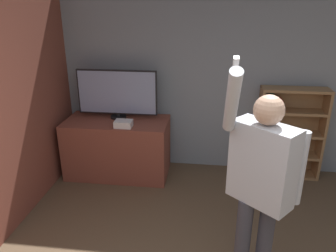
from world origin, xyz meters
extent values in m
cube|color=gray|center=(0.00, 3.21, 1.35)|extent=(6.03, 0.06, 2.70)
cube|color=brown|center=(-2.05, 1.59, 1.35)|extent=(0.06, 4.78, 2.70)
cube|color=brown|center=(-1.21, 2.78, 0.40)|extent=(1.42, 0.70, 0.81)
cylinder|color=black|center=(-1.21, 2.90, 0.82)|extent=(0.22, 0.22, 0.03)
cylinder|color=black|center=(-1.21, 2.90, 0.86)|extent=(0.06, 0.06, 0.05)
cube|color=black|center=(-1.21, 2.90, 1.18)|extent=(1.11, 0.04, 0.62)
cube|color=#8C9EC6|center=(-1.21, 2.88, 1.18)|extent=(1.07, 0.01, 0.58)
cube|color=white|center=(-1.05, 2.55, 0.85)|extent=(0.23, 0.17, 0.09)
cube|color=#997047|center=(0.75, 3.02, 0.64)|extent=(0.04, 0.28, 1.28)
cube|color=#997047|center=(1.59, 3.02, 0.64)|extent=(0.04, 0.28, 1.28)
cube|color=#997047|center=(1.17, 3.15, 0.64)|extent=(0.88, 0.01, 1.28)
cube|color=#997047|center=(1.17, 3.02, 0.02)|extent=(0.81, 0.28, 0.04)
cube|color=#997047|center=(1.17, 3.02, 0.32)|extent=(0.81, 0.28, 0.04)
cube|color=#997047|center=(1.17, 3.02, 0.64)|extent=(0.81, 0.28, 0.04)
cube|color=#997047|center=(1.17, 3.02, 0.96)|extent=(0.81, 0.28, 0.04)
cube|color=#997047|center=(1.17, 3.02, 1.26)|extent=(0.81, 0.28, 0.04)
cube|color=#99663D|center=(0.79, 3.01, 0.10)|extent=(0.03, 0.26, 0.17)
cube|color=beige|center=(0.84, 2.99, 0.10)|extent=(0.04, 0.21, 0.16)
cube|color=orange|center=(0.88, 2.99, 0.12)|extent=(0.04, 0.21, 0.21)
cube|color=#7A3889|center=(0.93, 2.99, 0.14)|extent=(0.04, 0.23, 0.24)
cube|color=red|center=(0.79, 3.01, 0.44)|extent=(0.04, 0.26, 0.20)
cube|color=#338447|center=(0.85, 3.00, 0.47)|extent=(0.04, 0.24, 0.26)
cube|color=#7A3889|center=(0.90, 2.98, 0.45)|extent=(0.04, 0.20, 0.23)
cube|color=beige|center=(0.94, 2.98, 0.45)|extent=(0.04, 0.20, 0.23)
cube|color=beige|center=(0.99, 2.99, 0.46)|extent=(0.02, 0.22, 0.24)
cube|color=#99663D|center=(1.03, 2.98, 0.45)|extent=(0.03, 0.20, 0.23)
cube|color=#232328|center=(0.79, 2.98, 0.79)|extent=(0.03, 0.20, 0.26)
cube|color=red|center=(0.83, 2.99, 0.76)|extent=(0.03, 0.21, 0.20)
cube|color=#99663D|center=(0.88, 3.00, 0.77)|extent=(0.04, 0.24, 0.22)
cube|color=#7A3889|center=(0.94, 2.99, 0.75)|extent=(0.04, 0.22, 0.18)
cube|color=#7A3889|center=(0.78, 2.99, 1.09)|extent=(0.02, 0.23, 0.22)
cube|color=beige|center=(0.83, 3.00, 1.06)|extent=(0.04, 0.25, 0.17)
cube|color=#338447|center=(0.88, 2.98, 1.09)|extent=(0.04, 0.21, 0.22)
cube|color=#338447|center=(0.93, 2.98, 1.06)|extent=(0.04, 0.21, 0.17)
cube|color=red|center=(0.99, 2.98, 1.06)|extent=(0.03, 0.20, 0.16)
cylinder|color=#383842|center=(0.37, 0.97, 0.43)|extent=(0.13, 0.13, 0.87)
cylinder|color=#383842|center=(0.55, 0.97, 0.43)|extent=(0.13, 0.13, 0.87)
cube|color=#B7BCC6|center=(0.46, 0.97, 1.19)|extent=(0.51, 0.49, 0.65)
sphere|color=tan|center=(0.46, 0.97, 1.63)|extent=(0.22, 0.22, 0.22)
cylinder|color=#B7BCC6|center=(0.74, 0.97, 1.18)|extent=(0.09, 0.09, 0.60)
cylinder|color=#B7BCC6|center=(0.19, 0.84, 1.72)|extent=(0.09, 0.42, 0.54)
cube|color=white|center=(0.19, 0.79, 1.97)|extent=(0.04, 0.09, 0.14)
camera|label=1|loc=(0.02, -1.32, 2.37)|focal=35.00mm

